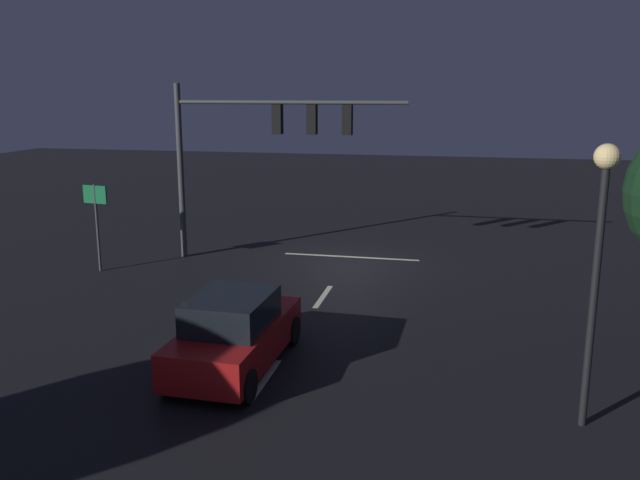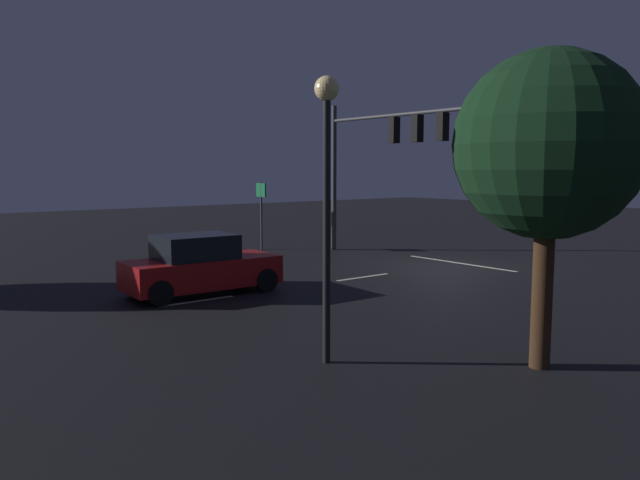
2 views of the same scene
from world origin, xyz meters
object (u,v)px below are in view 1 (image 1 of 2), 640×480
Objects in this scene: street_lamp_left_kerb at (600,234)px; route_sign at (96,209)px; car_approaching at (235,333)px; traffic_signal_assembly at (261,135)px.

route_sign is at bearing -28.59° from street_lamp_left_kerb.
car_approaching is 1.48× the size of route_sign.
street_lamp_left_kerb is 16.32m from route_sign.
route_sign reaches higher than car_approaching.
car_approaching is at bearing 103.29° from traffic_signal_assembly.
street_lamp_left_kerb is at bearing 131.98° from traffic_signal_assembly.
car_approaching is 7.71m from street_lamp_left_kerb.
traffic_signal_assembly is at bearing -76.71° from car_approaching.
traffic_signal_assembly is 1.86× the size of car_approaching.
traffic_signal_assembly reaches higher than car_approaching.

